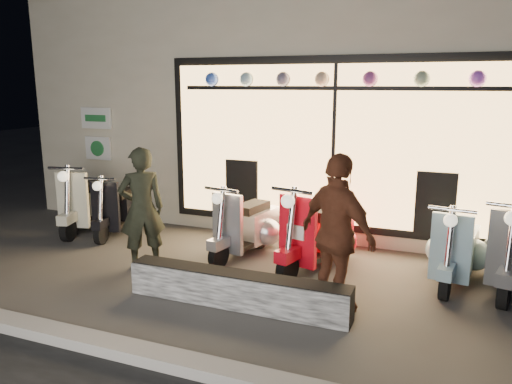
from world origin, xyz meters
TOP-DOWN VIEW (x-y plane):
  - ground at (0.00, 0.00)m, footprint 40.00×40.00m
  - kerb at (0.00, -2.00)m, footprint 40.00×0.25m
  - shop_building at (0.00, 4.98)m, footprint 10.20×6.23m
  - graffiti_barrier at (0.34, -0.65)m, footprint 2.60×0.28m
  - scooter_silver at (-0.23, 1.11)m, footprint 0.66×1.49m
  - scooter_red at (0.87, 1.00)m, footprint 0.78×1.63m
  - scooter_black at (-2.69, 1.32)m, footprint 0.63×1.42m
  - scooter_cream at (-3.33, 1.32)m, footprint 0.77×1.60m
  - scooter_blue at (2.62, 1.15)m, footprint 0.59×1.46m
  - man at (-1.33, -0.01)m, footprint 0.71×0.71m
  - woman at (1.39, -0.35)m, footprint 1.10×0.92m

SIDE VIEW (x-z plane):
  - ground at x=0.00m, z-range 0.00..0.00m
  - kerb at x=0.00m, z-range 0.00..0.12m
  - graffiti_barrier at x=0.34m, z-range 0.00..0.40m
  - scooter_black at x=-2.69m, z-range -0.10..0.91m
  - scooter_blue at x=2.62m, z-range -0.10..0.94m
  - scooter_silver at x=-0.23m, z-range -0.10..0.95m
  - scooter_cream at x=-3.33m, z-range -0.11..1.03m
  - scooter_red at x=0.87m, z-range -0.11..1.04m
  - man at x=-1.33m, z-range 0.00..1.66m
  - woman at x=1.39m, z-range 0.00..1.76m
  - shop_building at x=0.00m, z-range 0.00..4.20m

